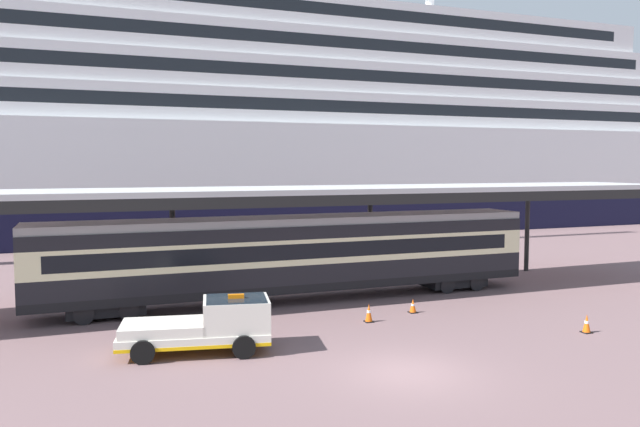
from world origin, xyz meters
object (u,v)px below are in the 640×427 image
at_px(traffic_cone_near, 369,313).
at_px(traffic_cone_mid, 587,324).
at_px(traffic_cone_far, 413,306).
at_px(service_truck, 210,324).
at_px(train_carriage, 296,254).

relative_size(traffic_cone_near, traffic_cone_mid, 1.06).
xyz_separation_m(traffic_cone_mid, traffic_cone_far, (-4.73, 5.35, -0.06)).
bearing_deg(service_truck, train_carriage, 50.68).
height_order(service_truck, traffic_cone_near, service_truck).
xyz_separation_m(traffic_cone_near, traffic_cone_far, (2.54, 0.77, -0.08)).
xyz_separation_m(service_truck, traffic_cone_mid, (14.29, -2.85, -0.63)).
xyz_separation_m(train_carriage, traffic_cone_near, (1.57, -4.94, -1.93)).
height_order(traffic_cone_near, traffic_cone_far, traffic_cone_near).
bearing_deg(service_truck, traffic_cone_far, 14.62).
relative_size(train_carriage, traffic_cone_mid, 32.66).
xyz_separation_m(train_carriage, traffic_cone_mid, (8.83, -9.52, -1.95)).
relative_size(traffic_cone_near, traffic_cone_far, 1.26).
bearing_deg(traffic_cone_far, traffic_cone_mid, -48.55).
bearing_deg(service_truck, traffic_cone_near, 13.78).
height_order(train_carriage, traffic_cone_far, train_carriage).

